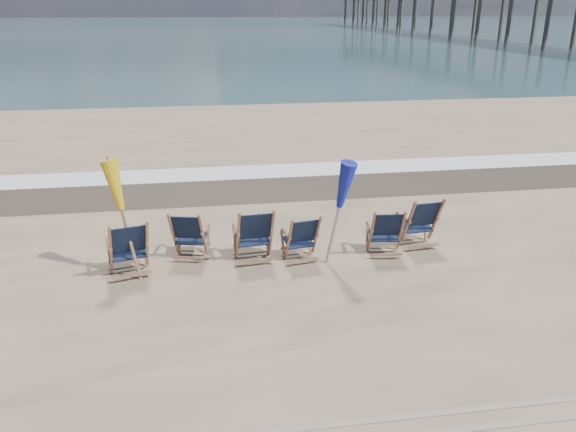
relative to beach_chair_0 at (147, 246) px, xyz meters
name	(u,v)px	position (x,y,z in m)	size (l,w,h in m)	color
ocean	(202,27)	(2.51, 125.96, -0.55)	(400.00, 400.00, 0.00)	#365659
surf_foam	(255,172)	(2.51, 6.26, -0.54)	(200.00, 1.40, 0.01)	silver
wet_sand_strip	(261,187)	(2.51, 4.76, -0.54)	(200.00, 2.60, 0.00)	#42362A
beach_chair_0	(147,246)	(0.00, 0.00, 0.00)	(0.70, 0.79, 1.09)	black
beach_chair_1	(203,236)	(0.96, 0.43, -0.05)	(0.64, 0.72, 1.00)	black
beach_chair_2	(272,234)	(2.21, 0.21, 0.01)	(0.71, 0.80, 1.11)	black
beach_chair_3	(316,237)	(3.03, 0.11, -0.07)	(0.61, 0.68, 0.95)	black
beach_chair_4	(401,232)	(4.63, 0.04, -0.05)	(0.63, 0.71, 0.99)	black
beach_chair_5	(436,221)	(5.47, 0.39, -0.01)	(0.69, 0.77, 1.08)	black
umbrella_yellow	(122,191)	(-0.32, -0.03, 1.03)	(0.30, 0.30, 2.10)	#9A6645
umbrella_blue	(337,188)	(3.33, -0.16, 0.96)	(0.30, 0.30, 2.02)	#A5A5AD
fishing_pier	(471,4)	(40.51, 71.96, 4.10)	(4.40, 140.00, 9.30)	#4F4439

